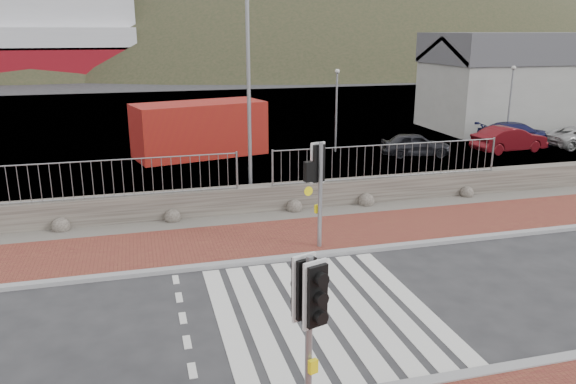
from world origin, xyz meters
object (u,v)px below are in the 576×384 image
object	(u,v)px
traffic_signal_near	(309,305)
car_b	(509,139)
traffic_signal_far	(319,173)
car_a	(416,145)
car_c	(517,134)
streetlight	(252,86)
shipping_container	(200,129)

from	to	relation	value
traffic_signal_near	car_b	size ratio (longest dim) A/B	0.73
traffic_signal_near	traffic_signal_far	size ratio (longest dim) A/B	0.92
car_a	car_c	size ratio (longest dim) A/B	0.78
traffic_signal_near	car_a	distance (m)	20.36
streetlight	shipping_container	world-z (taller)	streetlight
traffic_signal_near	car_c	size ratio (longest dim) A/B	0.66
streetlight	shipping_container	xyz separation A→B (m)	(-0.89, 8.67, -2.86)
traffic_signal_far	traffic_signal_near	bearing A→B (deg)	55.48
car_a	car_b	distance (m)	5.09
traffic_signal_near	car_a	size ratio (longest dim) A/B	0.84
streetlight	car_a	bearing A→B (deg)	26.50
car_b	car_c	world-z (taller)	car_b
car_b	car_a	bearing A→B (deg)	81.34
car_b	shipping_container	bearing A→B (deg)	72.56
shipping_container	car_a	bearing A→B (deg)	-30.21
streetlight	traffic_signal_near	bearing A→B (deg)	-103.02
shipping_container	car_c	size ratio (longest dim) A/B	1.46
shipping_container	car_b	bearing A→B (deg)	-25.98
traffic_signal_near	car_a	bearing A→B (deg)	39.72
streetlight	car_c	world-z (taller)	streetlight
streetlight	traffic_signal_far	bearing A→B (deg)	-84.57
traffic_signal_near	traffic_signal_far	distance (m)	7.28
traffic_signal_near	car_b	distance (m)	23.26
streetlight	car_b	size ratio (longest dim) A/B	1.91
traffic_signal_far	car_b	xyz separation A→B (m)	(13.46, 10.07, -1.57)
traffic_signal_near	shipping_container	distance (m)	20.15
traffic_signal_near	car_c	bearing A→B (deg)	28.25
car_b	traffic_signal_near	bearing A→B (deg)	131.22
shipping_container	car_c	xyz separation A→B (m)	(16.63, -1.94, -0.68)
streetlight	car_b	bearing A→B (deg)	15.55
car_b	car_c	xyz separation A→B (m)	(1.40, 1.23, -0.02)
traffic_signal_far	streetlight	world-z (taller)	streetlight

